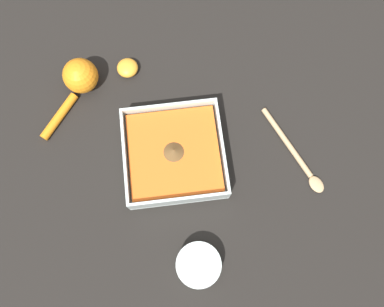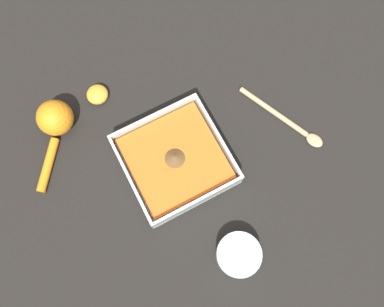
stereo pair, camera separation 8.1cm
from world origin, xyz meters
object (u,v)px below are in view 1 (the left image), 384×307
spice_bowl (199,265)px  lemon_half (128,68)px  square_dish (174,154)px  lemon_squeezer (79,79)px  wooden_spoon (295,154)px

spice_bowl → lemon_half: bearing=-166.6°
square_dish → lemon_squeezer: 0.28m
square_dish → lemon_half: bearing=-159.0°
square_dish → lemon_squeezer: size_ratio=1.23×
spice_bowl → lemon_squeezer: lemon_squeezer is taller
lemon_squeezer → spice_bowl: bearing=-116.1°
lemon_half → wooden_spoon: (0.26, 0.36, -0.01)m
lemon_half → wooden_spoon: 0.44m
lemon_squeezer → wooden_spoon: bearing=-79.0°
lemon_half → spice_bowl: bearing=13.4°
wooden_spoon → square_dish: bearing=-120.2°
lemon_half → lemon_squeezer: bearing=-75.2°
wooden_spoon → spice_bowl: bearing=-73.7°
lemon_squeezer → wooden_spoon: lemon_squeezer is taller
square_dish → spice_bowl: (0.24, 0.02, -0.00)m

